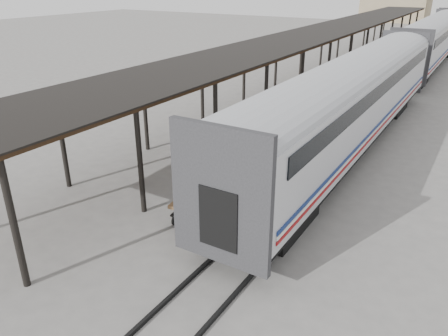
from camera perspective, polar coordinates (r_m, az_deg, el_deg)
ground at (r=17.28m, az=-2.63°, el=-4.01°), size 160.00×160.00×0.00m
train at (r=47.04m, az=25.51°, el=15.00°), size 3.45×76.01×4.01m
canopy at (r=38.76m, az=13.79°, el=17.10°), size 4.90×64.30×4.15m
rails at (r=47.61m, az=24.99°, el=11.92°), size 1.54×150.00×0.12m
building_left at (r=96.57m, az=21.53°, el=19.19°), size 12.00×8.00×6.00m
baggage_cart at (r=15.81m, az=-3.15°, el=-4.17°), size 1.52×2.53×0.86m
suitcase_stack at (r=15.95m, az=-2.88°, el=-2.38°), size 1.24×1.23×0.45m
luggage_tug at (r=30.48m, az=8.84°, el=9.44°), size 1.17×1.73×1.44m
porter at (r=14.76m, az=-3.86°, el=-2.01°), size 0.45×0.62×1.56m
pedestrian at (r=30.74m, az=8.04°, el=9.78°), size 0.89×0.38×1.50m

